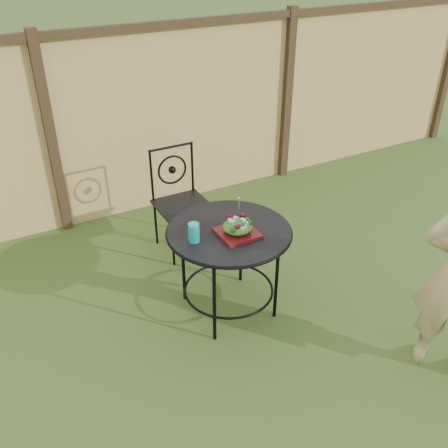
{
  "coord_description": "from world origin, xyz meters",
  "views": [
    {
      "loc": [
        -1.97,
        -2.37,
        2.62
      ],
      "look_at": [
        -0.48,
        0.36,
        0.75
      ],
      "focal_mm": 40.0,
      "sensor_mm": 36.0,
      "label": 1
    }
  ],
  "objects": [
    {
      "name": "fence",
      "position": [
        -0.0,
        2.19,
        0.95
      ],
      "size": [
        8.0,
        0.12,
        1.9
      ],
      "color": "#EABF74",
      "rests_on": "ground"
    },
    {
      "name": "salad",
      "position": [
        -0.45,
        0.22,
        0.79
      ],
      "size": [
        0.21,
        0.21,
        0.08
      ],
      "primitive_type": "ellipsoid",
      "color": "#235614",
      "rests_on": "salad_plate"
    },
    {
      "name": "fork",
      "position": [
        -0.44,
        0.22,
        0.92
      ],
      "size": [
        0.01,
        0.01,
        0.18
      ],
      "primitive_type": "cylinder",
      "color": "silver",
      "rests_on": "salad"
    },
    {
      "name": "drinking_glass",
      "position": [
        -0.76,
        0.29,
        0.79
      ],
      "size": [
        0.08,
        0.08,
        0.14
      ],
      "primitive_type": "cylinder",
      "color": "#0D9C9C",
      "rests_on": "patio_table"
    },
    {
      "name": "ground",
      "position": [
        0.0,
        0.0,
        0.0
      ],
      "size": [
        60.0,
        60.0,
        0.0
      ],
      "primitive_type": "plane",
      "color": "#294014",
      "rests_on": "ground"
    },
    {
      "name": "patio_table",
      "position": [
        -0.47,
        0.31,
        0.59
      ],
      "size": [
        0.92,
        0.92,
        0.72
      ],
      "color": "black",
      "rests_on": "ground"
    },
    {
      "name": "patio_chair",
      "position": [
        -0.42,
        1.3,
        0.5
      ],
      "size": [
        0.46,
        0.46,
        0.95
      ],
      "color": "black",
      "rests_on": "ground"
    },
    {
      "name": "salad_plate",
      "position": [
        -0.45,
        0.22,
        0.74
      ],
      "size": [
        0.27,
        0.27,
        0.02
      ],
      "primitive_type": "cube",
      "color": "#440910",
      "rests_on": "patio_table"
    }
  ]
}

